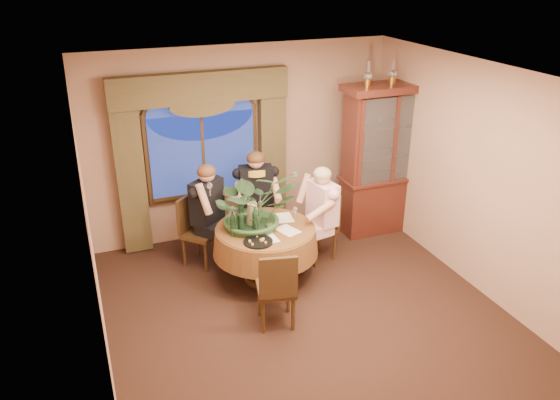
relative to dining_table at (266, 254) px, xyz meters
name	(u,v)px	position (x,y,z in m)	size (l,w,h in m)	color
floor	(310,318)	(0.19, -1.00, -0.38)	(5.00, 5.00, 0.00)	black
wall_back	(242,142)	(0.19, 1.50, 1.02)	(4.50, 4.50, 0.00)	#A37A61
wall_right	(483,181)	(2.44, -1.00, 1.02)	(5.00, 5.00, 0.00)	#A37A61
ceiling	(316,79)	(0.19, -1.00, 2.42)	(5.00, 5.00, 0.00)	white
window	(203,155)	(-0.41, 1.43, 0.92)	(1.62, 0.10, 1.32)	navy
arched_transom	(200,101)	(-0.41, 1.43, 1.71)	(1.60, 0.06, 0.44)	navy
drapery_left	(130,174)	(-1.44, 1.38, 0.80)	(0.38, 0.14, 2.32)	#453C23
drapery_right	(272,156)	(0.62, 1.38, 0.80)	(0.38, 0.14, 2.32)	#453C23
swag_valance	(200,88)	(-0.41, 1.35, 1.90)	(2.45, 0.16, 0.42)	#453C23
dining_table	(266,254)	(0.00, 0.00, 0.00)	(1.35, 1.35, 0.75)	maroon
china_cabinet	(386,160)	(2.17, 0.75, 0.75)	(1.39, 0.55, 2.25)	#3C1914
oil_lamp_left	(368,74)	(1.78, 0.75, 2.05)	(0.11, 0.11, 0.34)	#A5722D
oil_lamp_center	(393,72)	(2.17, 0.75, 2.05)	(0.11, 0.11, 0.34)	#A5722D
oil_lamp_right	(417,70)	(2.56, 0.75, 2.05)	(0.11, 0.11, 0.34)	#A5722D
chair_right	(318,227)	(0.85, 0.25, 0.10)	(0.42, 0.42, 0.96)	black
chair_back_right	(266,217)	(0.30, 0.82, 0.10)	(0.42, 0.42, 0.96)	black
chair_back	(201,232)	(-0.68, 0.70, 0.10)	(0.42, 0.42, 0.96)	black
chair_front_left	(276,287)	(-0.21, -0.92, 0.10)	(0.42, 0.42, 0.96)	black
person_pink	(322,216)	(0.87, 0.16, 0.32)	(0.50, 0.46, 1.40)	beige
person_back	(208,215)	(-0.57, 0.70, 0.34)	(0.51, 0.47, 1.44)	black
person_scarf	(256,200)	(0.19, 0.89, 0.36)	(0.52, 0.48, 1.46)	black
stoneware_vase	(252,214)	(-0.13, 0.12, 0.53)	(0.16, 0.16, 0.30)	tan
centerpiece_plant	(253,177)	(-0.11, 0.10, 1.04)	(1.07, 1.19, 0.93)	#2E512C
olive_bowl	(272,227)	(0.08, -0.05, 0.40)	(0.15, 0.15, 0.05)	#445128
cheese_platter	(258,242)	(-0.21, -0.34, 0.39)	(0.35, 0.35, 0.02)	black
wine_bottle_0	(241,212)	(-0.24, 0.21, 0.54)	(0.07, 0.07, 0.33)	black
wine_bottle_1	(255,219)	(-0.14, -0.03, 0.54)	(0.07, 0.07, 0.33)	black
wine_bottle_2	(241,222)	(-0.33, -0.06, 0.54)	(0.07, 0.07, 0.33)	black
wine_bottle_3	(233,224)	(-0.44, -0.06, 0.54)	(0.07, 0.07, 0.33)	black
wine_bottle_4	(233,219)	(-0.40, 0.07, 0.54)	(0.07, 0.07, 0.33)	tan
tasting_paper_0	(288,230)	(0.23, -0.18, 0.38)	(0.21, 0.30, 0.00)	white
tasting_paper_1	(284,218)	(0.33, 0.17, 0.38)	(0.21, 0.30, 0.00)	white
tasting_paper_2	(268,238)	(-0.07, -0.28, 0.38)	(0.21, 0.30, 0.00)	white
wine_glass_person_pink	(295,213)	(0.44, 0.08, 0.46)	(0.07, 0.07, 0.18)	silver
wine_glass_person_back	(236,214)	(-0.28, 0.35, 0.46)	(0.07, 0.07, 0.18)	silver
wine_glass_person_scarf	(260,207)	(0.09, 0.44, 0.46)	(0.07, 0.07, 0.18)	silver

